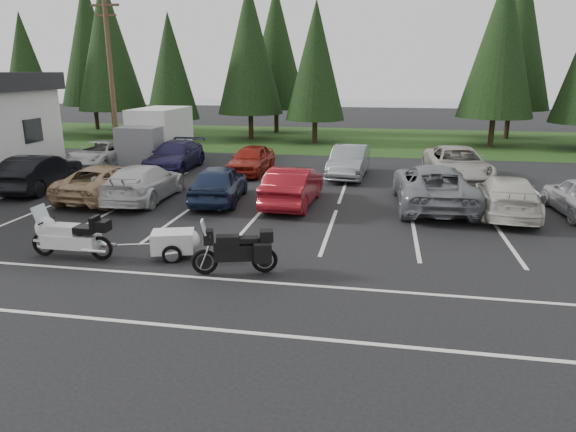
# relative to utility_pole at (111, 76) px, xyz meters

# --- Properties ---
(ground) EXTENTS (120.00, 120.00, 0.00)m
(ground) POSITION_rel_utility_pole_xyz_m (10.00, -12.00, -4.70)
(ground) COLOR black
(ground) RESTS_ON ground
(grass_strip) EXTENTS (80.00, 16.00, 0.01)m
(grass_strip) POSITION_rel_utility_pole_xyz_m (10.00, 12.00, -4.69)
(grass_strip) COLOR #1A3410
(grass_strip) RESTS_ON ground
(lake_water) EXTENTS (70.00, 50.00, 0.02)m
(lake_water) POSITION_rel_utility_pole_xyz_m (14.00, 43.00, -4.70)
(lake_water) COLOR gray
(lake_water) RESTS_ON ground
(utility_pole) EXTENTS (1.60, 0.26, 9.00)m
(utility_pole) POSITION_rel_utility_pole_xyz_m (0.00, 0.00, 0.00)
(utility_pole) COLOR #473321
(utility_pole) RESTS_ON ground
(box_truck) EXTENTS (2.40, 5.60, 2.90)m
(box_truck) POSITION_rel_utility_pole_xyz_m (2.00, 0.50, -3.25)
(box_truck) COLOR silver
(box_truck) RESTS_ON ground
(stall_markings) EXTENTS (32.00, 16.00, 0.01)m
(stall_markings) POSITION_rel_utility_pole_xyz_m (10.00, -10.00, -4.69)
(stall_markings) COLOR silver
(stall_markings) RESTS_ON ground
(conifer_1) EXTENTS (3.96, 3.96, 9.22)m
(conifer_1) POSITION_rel_utility_pole_xyz_m (-12.00, 9.20, 0.69)
(conifer_1) COLOR #332316
(conifer_1) RESTS_ON ground
(conifer_2) EXTENTS (5.10, 5.10, 11.89)m
(conifer_2) POSITION_rel_utility_pole_xyz_m (-6.00, 10.80, 2.25)
(conifer_2) COLOR #332316
(conifer_2) RESTS_ON ground
(conifer_3) EXTENTS (3.87, 3.87, 9.02)m
(conifer_3) POSITION_rel_utility_pole_xyz_m (-0.50, 9.40, 0.57)
(conifer_3) COLOR #332316
(conifer_3) RESTS_ON ground
(conifer_4) EXTENTS (4.80, 4.80, 11.17)m
(conifer_4) POSITION_rel_utility_pole_xyz_m (5.00, 10.90, 1.83)
(conifer_4) COLOR #332316
(conifer_4) RESTS_ON ground
(conifer_5) EXTENTS (4.14, 4.14, 9.63)m
(conifer_5) POSITION_rel_utility_pole_xyz_m (10.00, 9.60, 0.93)
(conifer_5) COLOR #332316
(conifer_5) RESTS_ON ground
(conifer_6) EXTENTS (4.93, 4.93, 11.48)m
(conifer_6) POSITION_rel_utility_pole_xyz_m (22.00, 10.10, 2.01)
(conifer_6) COLOR #332316
(conifer_6) RESTS_ON ground
(conifer_back_a) EXTENTS (5.28, 5.28, 12.30)m
(conifer_back_a) POSITION_rel_utility_pole_xyz_m (-10.00, 15.00, 2.49)
(conifer_back_a) COLOR #332316
(conifer_back_a) RESTS_ON ground
(conifer_back_b) EXTENTS (4.97, 4.97, 11.58)m
(conifer_back_b) POSITION_rel_utility_pole_xyz_m (6.00, 15.50, 2.07)
(conifer_back_b) COLOR #332316
(conifer_back_b) RESTS_ON ground
(conifer_back_c) EXTENTS (5.50, 5.50, 12.81)m
(conifer_back_c) POSITION_rel_utility_pole_xyz_m (24.00, 14.80, 2.80)
(conifer_back_c) COLOR #332316
(conifer_back_c) RESTS_ON ground
(car_near_1) EXTENTS (2.05, 4.80, 1.54)m
(car_near_1) POSITION_rel_utility_pole_xyz_m (0.34, -7.41, -3.93)
(car_near_1) COLOR black
(car_near_1) RESTS_ON ground
(car_near_2) EXTENTS (2.66, 5.14, 1.38)m
(car_near_2) POSITION_rel_utility_pole_xyz_m (4.04, -8.28, -4.01)
(car_near_2) COLOR tan
(car_near_2) RESTS_ON ground
(car_near_3) EXTENTS (2.15, 4.98, 1.43)m
(car_near_3) POSITION_rel_utility_pole_xyz_m (5.56, -8.28, -3.98)
(car_near_3) COLOR silver
(car_near_3) RESTS_ON ground
(car_near_4) EXTENTS (2.18, 4.51, 1.48)m
(car_near_4) POSITION_rel_utility_pole_xyz_m (8.55, -8.00, -3.96)
(car_near_4) COLOR #1A2743
(car_near_4) RESTS_ON ground
(car_near_5) EXTENTS (1.79, 4.58, 1.49)m
(car_near_5) POSITION_rel_utility_pole_xyz_m (11.49, -7.96, -3.95)
(car_near_5) COLOR maroon
(car_near_5) RESTS_ON ground
(car_near_6) EXTENTS (2.92, 5.93, 1.62)m
(car_near_6) POSITION_rel_utility_pole_xyz_m (16.70, -7.31, -3.89)
(car_near_6) COLOR slate
(car_near_6) RESTS_ON ground
(car_near_7) EXTENTS (2.42, 5.00, 1.40)m
(car_near_7) POSITION_rel_utility_pole_xyz_m (19.19, -8.01, -4.00)
(car_near_7) COLOR beige
(car_near_7) RESTS_ON ground
(car_far_0) EXTENTS (2.35, 4.94, 1.36)m
(car_far_0) POSITION_rel_utility_pole_xyz_m (-0.05, -1.76, -4.02)
(car_far_0) COLOR beige
(car_far_0) RESTS_ON ground
(car_far_1) EXTENTS (2.18, 5.07, 1.45)m
(car_far_1) POSITION_rel_utility_pole_xyz_m (4.23, -1.93, -3.97)
(car_far_1) COLOR #1D1A42
(car_far_1) RESTS_ON ground
(car_far_2) EXTENTS (1.85, 4.24, 1.42)m
(car_far_2) POSITION_rel_utility_pole_xyz_m (8.36, -2.21, -3.99)
(car_far_2) COLOR maroon
(car_far_2) RESTS_ON ground
(car_far_3) EXTENTS (1.90, 4.62, 1.49)m
(car_far_3) POSITION_rel_utility_pole_xyz_m (13.22, -2.13, -3.95)
(car_far_3) COLOR slate
(car_far_3) RESTS_ON ground
(car_far_4) EXTENTS (2.92, 5.74, 1.55)m
(car_far_4) POSITION_rel_utility_pole_xyz_m (18.24, -2.09, -3.92)
(car_far_4) COLOR #AFA9A1
(car_far_4) RESTS_ON ground
(touring_motorcycle) EXTENTS (2.67, 0.83, 1.48)m
(touring_motorcycle) POSITION_rel_utility_pole_xyz_m (6.51, -14.77, -3.96)
(touring_motorcycle) COLOR silver
(touring_motorcycle) RESTS_ON ground
(cargo_trailer) EXTENTS (1.83, 1.35, 0.76)m
(cargo_trailer) POSITION_rel_utility_pole_xyz_m (9.23, -14.24, -4.32)
(cargo_trailer) COLOR silver
(cargo_trailer) RESTS_ON ground
(adventure_motorcycle) EXTENTS (2.53, 1.43, 1.46)m
(adventure_motorcycle) POSITION_rel_utility_pole_xyz_m (11.22, -15.07, -3.97)
(adventure_motorcycle) COLOR black
(adventure_motorcycle) RESTS_ON ground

